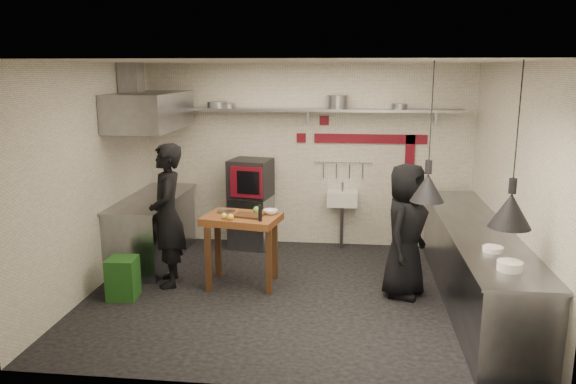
# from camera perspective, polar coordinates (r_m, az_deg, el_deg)

# --- Properties ---
(floor) EXTENTS (5.00, 5.00, 0.00)m
(floor) POSITION_cam_1_polar(r_m,az_deg,el_deg) (7.05, 0.57, -10.27)
(floor) COLOR black
(floor) RESTS_ON ground
(ceiling) EXTENTS (5.00, 5.00, 0.00)m
(ceiling) POSITION_cam_1_polar(r_m,az_deg,el_deg) (6.50, 0.62, 13.13)
(ceiling) COLOR beige
(ceiling) RESTS_ON floor
(wall_back) EXTENTS (5.00, 0.04, 2.80)m
(wall_back) POSITION_cam_1_polar(r_m,az_deg,el_deg) (8.70, 2.02, 3.69)
(wall_back) COLOR white
(wall_back) RESTS_ON floor
(wall_front) EXTENTS (5.00, 0.04, 2.80)m
(wall_front) POSITION_cam_1_polar(r_m,az_deg,el_deg) (4.61, -2.09, -4.24)
(wall_front) COLOR white
(wall_front) RESTS_ON floor
(wall_left) EXTENTS (0.04, 4.20, 2.80)m
(wall_left) POSITION_cam_1_polar(r_m,az_deg,el_deg) (7.32, -19.27, 1.33)
(wall_left) COLOR white
(wall_left) RESTS_ON floor
(wall_right) EXTENTS (0.04, 4.20, 2.80)m
(wall_right) POSITION_cam_1_polar(r_m,az_deg,el_deg) (6.85, 21.87, 0.41)
(wall_right) COLOR white
(wall_right) RESTS_ON floor
(red_band_horiz) EXTENTS (1.70, 0.02, 0.14)m
(red_band_horiz) POSITION_cam_1_polar(r_m,az_deg,el_deg) (8.62, 8.36, 5.37)
(red_band_horiz) COLOR maroon
(red_band_horiz) RESTS_ON wall_back
(red_band_vert) EXTENTS (0.14, 0.02, 1.10)m
(red_band_vert) POSITION_cam_1_polar(r_m,az_deg,el_deg) (8.73, 12.20, 2.12)
(red_band_vert) COLOR maroon
(red_band_vert) RESTS_ON wall_back
(red_tile_a) EXTENTS (0.14, 0.02, 0.14)m
(red_tile_a) POSITION_cam_1_polar(r_m,az_deg,el_deg) (8.59, 3.71, 7.26)
(red_tile_a) COLOR maroon
(red_tile_a) RESTS_ON wall_back
(red_tile_b) EXTENTS (0.14, 0.02, 0.14)m
(red_tile_b) POSITION_cam_1_polar(r_m,az_deg,el_deg) (8.65, 1.36, 5.52)
(red_tile_b) COLOR maroon
(red_tile_b) RESTS_ON wall_back
(back_shelf) EXTENTS (4.60, 0.34, 0.04)m
(back_shelf) POSITION_cam_1_polar(r_m,az_deg,el_deg) (8.44, 1.96, 8.35)
(back_shelf) COLOR slate
(back_shelf) RESTS_ON wall_back
(shelf_bracket_left) EXTENTS (0.04, 0.06, 0.24)m
(shelf_bracket_left) POSITION_cam_1_polar(r_m,az_deg,el_deg) (8.94, -10.31, 7.74)
(shelf_bracket_left) COLOR slate
(shelf_bracket_left) RESTS_ON wall_back
(shelf_bracket_mid) EXTENTS (0.04, 0.06, 0.24)m
(shelf_bracket_mid) POSITION_cam_1_polar(r_m,az_deg,el_deg) (8.59, 2.03, 7.75)
(shelf_bracket_mid) COLOR slate
(shelf_bracket_mid) RESTS_ON wall_back
(shelf_bracket_right) EXTENTS (0.04, 0.06, 0.24)m
(shelf_bracket_right) POSITION_cam_1_polar(r_m,az_deg,el_deg) (8.66, 14.78, 7.39)
(shelf_bracket_right) COLOR slate
(shelf_bracket_right) RESTS_ON wall_back
(pan_far_left) EXTENTS (0.36, 0.36, 0.09)m
(pan_far_left) POSITION_cam_1_polar(r_m,az_deg,el_deg) (8.65, -7.20, 8.79)
(pan_far_left) COLOR slate
(pan_far_left) RESTS_ON back_shelf
(pan_mid_left) EXTENTS (0.29, 0.29, 0.07)m
(pan_mid_left) POSITION_cam_1_polar(r_m,az_deg,el_deg) (8.61, -6.15, 8.73)
(pan_mid_left) COLOR slate
(pan_mid_left) RESTS_ON back_shelf
(stock_pot) EXTENTS (0.40, 0.40, 0.20)m
(stock_pot) POSITION_cam_1_polar(r_m,az_deg,el_deg) (8.40, 5.07, 9.11)
(stock_pot) COLOR slate
(stock_pot) RESTS_ON back_shelf
(pan_right) EXTENTS (0.26, 0.26, 0.08)m
(pan_right) POSITION_cam_1_polar(r_m,az_deg,el_deg) (8.43, 11.23, 8.53)
(pan_right) COLOR slate
(pan_right) RESTS_ON back_shelf
(oven_stand) EXTENTS (0.67, 0.63, 0.80)m
(oven_stand) POSITION_cam_1_polar(r_m,az_deg,el_deg) (8.71, -3.77, -3.04)
(oven_stand) COLOR slate
(oven_stand) RESTS_ON floor
(combi_oven) EXTENTS (0.68, 0.65, 0.58)m
(combi_oven) POSITION_cam_1_polar(r_m,az_deg,el_deg) (8.54, -3.81, 1.40)
(combi_oven) COLOR black
(combi_oven) RESTS_ON oven_stand
(oven_door) EXTENTS (0.49, 0.11, 0.46)m
(oven_door) POSITION_cam_1_polar(r_m,az_deg,el_deg) (8.24, -4.26, 0.98)
(oven_door) COLOR maroon
(oven_door) RESTS_ON combi_oven
(oven_glass) EXTENTS (0.34, 0.07, 0.34)m
(oven_glass) POSITION_cam_1_polar(r_m,az_deg,el_deg) (8.21, -4.07, 0.95)
(oven_glass) COLOR black
(oven_glass) RESTS_ON oven_door
(hand_sink) EXTENTS (0.46, 0.34, 0.22)m
(hand_sink) POSITION_cam_1_polar(r_m,az_deg,el_deg) (8.61, 5.54, -0.65)
(hand_sink) COLOR silver
(hand_sink) RESTS_ON wall_back
(sink_tap) EXTENTS (0.03, 0.03, 0.14)m
(sink_tap) POSITION_cam_1_polar(r_m,az_deg,el_deg) (8.57, 5.57, 0.52)
(sink_tap) COLOR slate
(sink_tap) RESTS_ON hand_sink
(sink_drain) EXTENTS (0.06, 0.06, 0.66)m
(sink_drain) POSITION_cam_1_polar(r_m,az_deg,el_deg) (8.68, 5.48, -3.54)
(sink_drain) COLOR slate
(sink_drain) RESTS_ON floor
(utensil_rail) EXTENTS (0.90, 0.02, 0.02)m
(utensil_rail) POSITION_cam_1_polar(r_m,az_deg,el_deg) (8.64, 5.63, 3.05)
(utensil_rail) COLOR slate
(utensil_rail) RESTS_ON wall_back
(counter_right) EXTENTS (0.70, 3.80, 0.90)m
(counter_right) POSITION_cam_1_polar(r_m,az_deg,el_deg) (7.02, 18.47, -7.13)
(counter_right) COLOR slate
(counter_right) RESTS_ON floor
(counter_right_top) EXTENTS (0.76, 3.90, 0.03)m
(counter_right_top) POSITION_cam_1_polar(r_m,az_deg,el_deg) (6.88, 18.73, -3.47)
(counter_right_top) COLOR slate
(counter_right_top) RESTS_ON counter_right
(plate_stack) EXTENTS (0.26, 0.26, 0.09)m
(plate_stack) POSITION_cam_1_polar(r_m,az_deg,el_deg) (5.50, 21.60, -7.00)
(plate_stack) COLOR silver
(plate_stack) RESTS_ON counter_right_top
(small_bowl_right) EXTENTS (0.25, 0.25, 0.05)m
(small_bowl_right) POSITION_cam_1_polar(r_m,az_deg,el_deg) (6.01, 20.08, -5.46)
(small_bowl_right) COLOR silver
(small_bowl_right) RESTS_ON counter_right_top
(counter_left) EXTENTS (0.70, 1.90, 0.90)m
(counter_left) POSITION_cam_1_polar(r_m,az_deg,el_deg) (8.34, -13.54, -3.72)
(counter_left) COLOR slate
(counter_left) RESTS_ON floor
(counter_left_top) EXTENTS (0.76, 2.00, 0.03)m
(counter_left_top) POSITION_cam_1_polar(r_m,az_deg,el_deg) (8.23, -13.70, -0.60)
(counter_left_top) COLOR slate
(counter_left_top) RESTS_ON counter_left
(extractor_hood) EXTENTS (0.78, 1.60, 0.50)m
(extractor_hood) POSITION_cam_1_polar(r_m,az_deg,el_deg) (8.03, -13.82, 8.00)
(extractor_hood) COLOR slate
(extractor_hood) RESTS_ON ceiling
(hood_duct) EXTENTS (0.28, 0.28, 0.50)m
(hood_duct) POSITION_cam_1_polar(r_m,az_deg,el_deg) (8.10, -15.66, 10.78)
(hood_duct) COLOR slate
(hood_duct) RESTS_ON ceiling
(green_bin) EXTENTS (0.36, 0.36, 0.50)m
(green_bin) POSITION_cam_1_polar(r_m,az_deg,el_deg) (7.13, -16.43, -8.38)
(green_bin) COLOR #1D521A
(green_bin) RESTS_ON floor
(prep_table) EXTENTS (1.02, 0.80, 0.92)m
(prep_table) POSITION_cam_1_polar(r_m,az_deg,el_deg) (7.19, -4.66, -5.93)
(prep_table) COLOR brown
(prep_table) RESTS_ON floor
(cutting_board) EXTENTS (0.39, 0.32, 0.02)m
(cutting_board) POSITION_cam_1_polar(r_m,az_deg,el_deg) (7.01, -4.04, -2.39)
(cutting_board) COLOR #462915
(cutting_board) RESTS_ON prep_table
(pepper_mill) EXTENTS (0.05, 0.05, 0.20)m
(pepper_mill) POSITION_cam_1_polar(r_m,az_deg,el_deg) (6.76, -2.84, -2.15)
(pepper_mill) COLOR black
(pepper_mill) RESTS_ON prep_table
(lemon_a) EXTENTS (0.09, 0.09, 0.07)m
(lemon_a) POSITION_cam_1_polar(r_m,az_deg,el_deg) (6.91, -6.51, -2.42)
(lemon_a) COLOR gold
(lemon_a) RESTS_ON prep_table
(lemon_b) EXTENTS (0.09, 0.09, 0.08)m
(lemon_b) POSITION_cam_1_polar(r_m,az_deg,el_deg) (6.85, -5.87, -2.55)
(lemon_b) COLOR gold
(lemon_b) RESTS_ON prep_table
(veg_ball) EXTENTS (0.11, 0.11, 0.09)m
(veg_ball) POSITION_cam_1_polar(r_m,az_deg,el_deg) (7.12, -3.21, -1.84)
(veg_ball) COLOR #659A3B
(veg_ball) RESTS_ON prep_table
(steel_tray) EXTENTS (0.21, 0.16, 0.03)m
(steel_tray) POSITION_cam_1_polar(r_m,az_deg,el_deg) (7.20, -6.33, -2.00)
(steel_tray) COLOR slate
(steel_tray) RESTS_ON prep_table
(bowl) EXTENTS (0.22, 0.22, 0.06)m
(bowl) POSITION_cam_1_polar(r_m,az_deg,el_deg) (7.10, -1.78, -2.03)
(bowl) COLOR silver
(bowl) RESTS_ON prep_table
(heat_lamp_near) EXTENTS (0.44, 0.44, 1.40)m
(heat_lamp_near) POSITION_cam_1_polar(r_m,az_deg,el_deg) (5.77, 14.28, 5.85)
(heat_lamp_near) COLOR black
(heat_lamp_near) RESTS_ON ceiling
(heat_lamp_far) EXTENTS (0.42, 0.42, 1.52)m
(heat_lamp_far) POSITION_cam_1_polar(r_m,az_deg,el_deg) (5.44, 22.17, 4.33)
(heat_lamp_far) COLOR black
(heat_lamp_far) RESTS_ON ceiling
(chef_left) EXTENTS (0.61, 0.76, 1.82)m
(chef_left) POSITION_cam_1_polar(r_m,az_deg,el_deg) (7.23, -12.16, -2.34)
(chef_left) COLOR black
(chef_left) RESTS_ON floor
(chef_right) EXTENTS (0.81, 0.94, 1.64)m
(chef_right) POSITION_cam_1_polar(r_m,az_deg,el_deg) (6.91, 11.84, -3.83)
(chef_right) COLOR black
(chef_right) RESTS_ON floor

